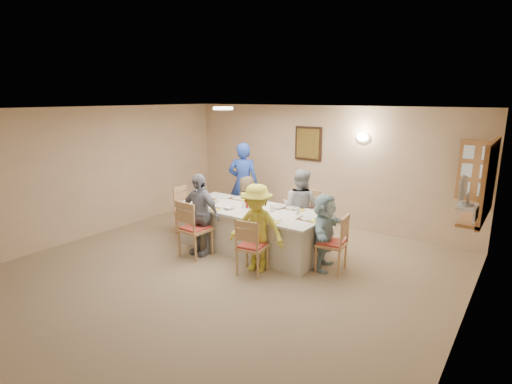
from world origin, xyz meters
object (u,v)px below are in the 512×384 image
Objects in this scene: serving_hatch at (489,180)px; chair_front_left at (195,228)px; diner_back_left at (247,205)px; chair_left_end at (189,210)px; diner_front_right at (257,228)px; chair_back_right at (303,217)px; diner_right_end at (324,232)px; dining_table at (251,229)px; diner_back_right at (300,208)px; chair_front_right at (252,245)px; diner_front_left at (200,214)px; desk_fan at (466,194)px; condiment_ketchup at (247,201)px; caregiver at (243,183)px; chair_right_end at (332,242)px; chair_back_left at (251,208)px.

serving_hatch reaches higher than chair_front_left.
chair_front_left is 1.48m from diner_back_left.
diner_front_right is (2.15, -0.68, 0.23)m from chair_left_end.
chair_front_left is (-1.20, -1.60, -0.00)m from chair_back_right.
serving_hatch is at bearing -74.08° from diner_right_end.
dining_table is 2.69× the size of chair_back_right.
diner_back_left is at bearing -4.80° from diner_back_right.
diner_right_end reaches higher than chair_front_right.
chair_front_right is (0.00, -1.60, -0.05)m from chair_back_right.
diner_front_left is at bearing -123.64° from chair_back_right.
desk_fan reaches higher than diner_front_left.
chair_left_end is (-0.95, 0.80, -0.03)m from chair_front_left.
diner_back_left reaches higher than condiment_ketchup.
diner_right_end is at bearing 128.15° from caregiver.
chair_front_right is (-2.76, -0.52, -1.10)m from desk_fan.
diner_front_left is 1.02× the size of diner_front_right.
diner_right_end is (0.82, 0.80, 0.16)m from chair_front_right.
chair_right_end is 0.65× the size of diner_front_left.
diner_front_right is (1.20, -1.36, 0.12)m from diner_back_left.
diner_right_end is (2.02, 0.80, 0.11)m from chair_front_left.
chair_right_end is 1.19m from diner_front_right.
chair_back_right is (1.20, 0.00, 0.03)m from chair_back_left.
chair_right_end is 0.75× the size of diner_right_end.
dining_table is 3.00× the size of chair_front_right.
caregiver is at bearing 161.97° from desk_fan.
condiment_ketchup is (-0.09, -0.01, 0.50)m from dining_table.
diner_back_right is at bearing 48.58° from dining_table.
chair_left_end is (-0.95, -0.80, -0.00)m from chair_back_left.
chair_left_end is 2.27m from diner_front_right.
serving_hatch is 4.19m from diner_back_left.
chair_front_left is at bearing 100.00° from diner_right_end.
caregiver is (-0.45, 1.83, 0.16)m from diner_front_left.
dining_table is 1.44m from diner_right_end.
dining_table is 1.01m from chair_back_right.
chair_back_right is 0.57× the size of caregiver.
serving_hatch reaches higher than dining_table.
condiment_ketchup is at bearing -174.47° from dining_table.
diner_right_end is at bearing -156.39° from chair_front_left.
diner_front_left is 1.89m from caregiver.
diner_back_left reaches higher than chair_back_right.
diner_front_left is at bearing -80.05° from chair_right_end.
serving_hatch is 1.59× the size of chair_left_end.
diner_front_right is 0.80× the size of caregiver.
chair_back_left reaches higher than dining_table.
desk_fan reaches higher than diner_back_left.
serving_hatch is at bearing -153.33° from chair_front_left.
caregiver reaches higher than chair_right_end.
condiment_ketchup is at bearing 102.86° from caregiver.
diner_front_right is at bearing -84.60° from chair_back_right.
desk_fan reaches higher than chair_front_left.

